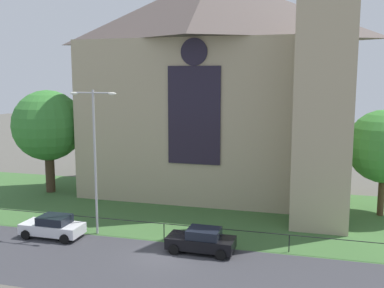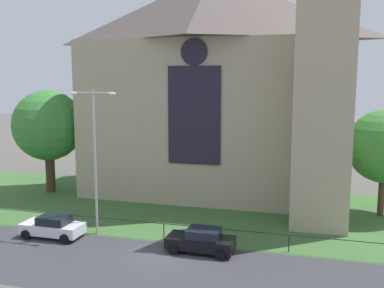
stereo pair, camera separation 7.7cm
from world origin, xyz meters
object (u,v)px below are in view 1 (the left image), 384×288
Objects in this scene: church_building at (218,83)px; parked_car_black at (202,240)px; streetlamp_near at (95,146)px; tree_left_far at (48,126)px; tree_right_far at (384,146)px; parked_car_white at (53,226)px.

parked_car_black is at bearing -81.53° from church_building.
streetlamp_near is 2.36× the size of parked_car_black.
church_building reaches higher than streetlamp_near.
tree_right_far is (29.28, 0.36, -0.81)m from tree_left_far.
tree_left_far is at bearing -179.30° from tree_right_far.
tree_left_far is 1.15× the size of tree_right_far.
parked_car_white is (7.06, -10.75, -5.57)m from tree_left_far.
church_building is 3.11× the size of tree_right_far.
parked_car_white is (-8.23, -14.75, -9.53)m from church_building.
tree_left_far reaches higher than parked_car_black.
tree_right_far is (13.99, -3.64, -4.77)m from church_building.
church_building is 6.15× the size of parked_car_black.
parked_car_white is at bearing 1.62° from parked_car_black.
tree_right_far is 1.98× the size of parked_car_white.
church_building is 19.40m from parked_car_white.
streetlamp_near is 2.36× the size of parked_car_white.
parked_car_black is at bearing -178.79° from parked_car_white.
streetlamp_near is at bearing -112.99° from church_building.
parked_car_black is (-11.81, -10.99, -4.76)m from tree_right_far.
streetlamp_near reaches higher than tree_left_far.
tree_right_far is 1.98× the size of parked_car_black.
streetlamp_near is at bearing -153.78° from tree_right_far.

